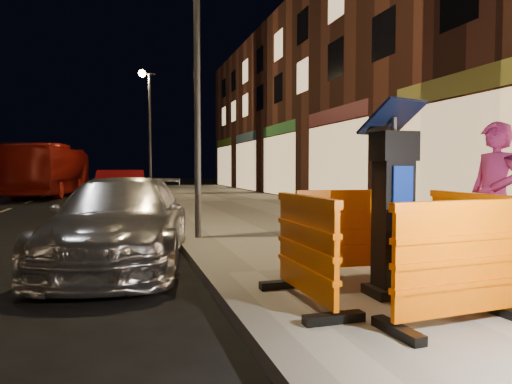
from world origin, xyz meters
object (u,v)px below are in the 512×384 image
object	(u,v)px
parking_kiosk	(393,205)
barrier_kerbside	(306,250)
barrier_back	(348,232)
car_red	(121,213)
bus_doubledecker	(51,196)
barrier_bldgside	(469,241)
car_silver	(123,264)
barrier_front	(458,264)
man	(494,199)

from	to	relation	value
parking_kiosk	barrier_kerbside	size ratio (longest dim) A/B	1.40
barrier_back	car_red	size ratio (longest dim) A/B	0.32
parking_kiosk	bus_doubledecker	size ratio (longest dim) A/B	0.20
barrier_bldgside	car_silver	world-z (taller)	barrier_bldgside
barrier_back	barrier_bldgside	distance (m)	1.34
barrier_front	car_silver	xyz separation A→B (m)	(-2.65, 4.08, -0.67)
parking_kiosk	barrier_kerbside	world-z (taller)	parking_kiosk
parking_kiosk	barrier_back	size ratio (longest dim) A/B	1.40
barrier_back	barrier_bldgside	bearing A→B (deg)	-41.10
barrier_kerbside	car_red	bearing A→B (deg)	7.62
car_silver	man	distance (m)	5.21
car_red	barrier_back	bearing A→B (deg)	-74.85
barrier_kerbside	parking_kiosk	bearing A→B (deg)	-91.10
bus_doubledecker	man	xyz separation A→B (m)	(7.87, -21.35, 1.08)
barrier_kerbside	car_red	world-z (taller)	barrier_kerbside
parking_kiosk	barrier_back	world-z (taller)	parking_kiosk
barrier_back	car_silver	world-z (taller)	barrier_back
barrier_front	barrier_bldgside	xyz separation A→B (m)	(0.95, 0.95, 0.00)
car_red	bus_doubledecker	size ratio (longest dim) A/B	0.45
car_red	man	bearing A→B (deg)	-67.84
barrier_kerbside	barrier_back	bearing A→B (deg)	-46.10
parking_kiosk	car_red	xyz separation A→B (m)	(-2.70, 11.40, -1.08)
bus_doubledecker	barrier_front	bearing A→B (deg)	-68.97
parking_kiosk	car_silver	xyz separation A→B (m)	(-2.65, 3.13, -1.08)
parking_kiosk	car_red	world-z (taller)	parking_kiosk
barrier_bldgside	bus_doubledecker	distance (m)	22.91
barrier_kerbside	car_red	distance (m)	11.55
barrier_back	man	size ratio (longest dim) A/B	0.72
barrier_kerbside	car_silver	distance (m)	3.63
barrier_bldgside	barrier_back	bearing A→B (deg)	47.90
man	parking_kiosk	bearing A→B (deg)	-81.28
parking_kiosk	car_silver	world-z (taller)	parking_kiosk
barrier_kerbside	man	distance (m)	2.65
man	barrier_back	bearing A→B (deg)	-113.54
car_silver	car_red	distance (m)	8.27
barrier_bldgside	bus_doubledecker	size ratio (longest dim) A/B	0.14
car_silver	man	size ratio (longest dim) A/B	2.41
man	car_silver	bearing A→B (deg)	-127.18
barrier_front	barrier_bldgside	size ratio (longest dim) A/B	1.00
car_silver	bus_doubledecker	bearing A→B (deg)	110.49
car_silver	bus_doubledecker	distance (m)	18.95
barrier_front	car_red	distance (m)	12.66
car_silver	barrier_front	bearing A→B (deg)	-47.42
parking_kiosk	barrier_bldgside	size ratio (longest dim) A/B	1.40
car_silver	parking_kiosk	bearing A→B (deg)	-40.17
car_red	parking_kiosk	bearing A→B (deg)	-76.01
car_red	barrier_bldgside	bearing A→B (deg)	-71.58
parking_kiosk	man	size ratio (longest dim) A/B	1.00
parking_kiosk	bus_doubledecker	xyz separation A→B (m)	(-6.24, 21.74, -1.08)
parking_kiosk	barrier_front	size ratio (longest dim) A/B	1.40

